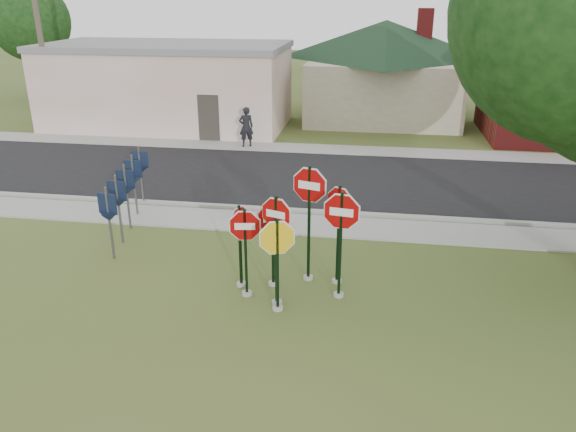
% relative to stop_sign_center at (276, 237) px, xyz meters
% --- Properties ---
extents(ground, '(120.00, 120.00, 0.00)m').
position_rel_stop_sign_center_xyz_m(ground, '(0.30, -0.85, -1.67)').
color(ground, '#384F1D').
rests_on(ground, ground).
extents(sidewalk_near, '(60.00, 1.60, 0.06)m').
position_rel_stop_sign_center_xyz_m(sidewalk_near, '(0.30, 4.65, -1.64)').
color(sidewalk_near, gray).
rests_on(sidewalk_near, ground).
extents(road, '(60.00, 7.00, 0.04)m').
position_rel_stop_sign_center_xyz_m(road, '(0.30, 9.15, -1.65)').
color(road, black).
rests_on(road, ground).
extents(sidewalk_far, '(60.00, 1.60, 0.06)m').
position_rel_stop_sign_center_xyz_m(sidewalk_far, '(0.30, 13.45, -1.64)').
color(sidewalk_far, gray).
rests_on(sidewalk_far, ground).
extents(curb, '(60.00, 0.20, 0.14)m').
position_rel_stop_sign_center_xyz_m(curb, '(0.30, 5.65, -1.60)').
color(curb, gray).
rests_on(curb, ground).
extents(stop_sign_center, '(0.94, 0.36, 2.70)m').
position_rel_stop_sign_center_xyz_m(stop_sign_center, '(0.00, 0.00, 0.00)').
color(stop_sign_center, gray).
rests_on(stop_sign_center, ground).
extents(stop_sign_yellow, '(1.02, 0.37, 2.29)m').
position_rel_stop_sign_center_xyz_m(stop_sign_yellow, '(0.06, -0.24, -0.29)').
color(stop_sign_yellow, gray).
rests_on(stop_sign_yellow, ground).
extents(stop_sign_left, '(0.99, 0.24, 2.25)m').
position_rel_stop_sign_center_xyz_m(stop_sign_left, '(-0.76, 0.29, -0.32)').
color(stop_sign_left, gray).
rests_on(stop_sign_left, ground).
extents(stop_sign_right, '(1.14, 0.24, 2.69)m').
position_rel_stop_sign_center_xyz_m(stop_sign_right, '(1.36, 0.56, 0.03)').
color(stop_sign_right, gray).
rests_on(stop_sign_right, ground).
extents(stop_sign_back_right, '(1.13, 0.35, 3.03)m').
position_rel_stop_sign_center_xyz_m(stop_sign_back_right, '(0.56, 1.29, 0.29)').
color(stop_sign_back_right, gray).
rests_on(stop_sign_back_right, ground).
extents(stop_sign_back_left, '(0.90, 0.65, 2.32)m').
position_rel_stop_sign_center_xyz_m(stop_sign_back_left, '(-0.24, 0.86, -0.25)').
color(stop_sign_back_left, gray).
rests_on(stop_sign_back_left, ground).
extents(stop_sign_far_right, '(0.84, 0.51, 2.59)m').
position_rel_stop_sign_center_xyz_m(stop_sign_far_right, '(1.27, 1.23, -0.09)').
color(stop_sign_far_right, gray).
rests_on(stop_sign_far_right, ground).
extents(stop_sign_far_left, '(0.37, 0.95, 2.17)m').
position_rel_stop_sign_center_xyz_m(stop_sign_far_left, '(-0.99, 0.70, -0.37)').
color(stop_sign_far_left, gray).
rests_on(stop_sign_far_left, ground).
extents(route_sign_row, '(1.43, 4.63, 2.00)m').
position_rel_stop_sign_center_xyz_m(route_sign_row, '(-5.10, 3.65, -0.44)').
color(route_sign_row, '#59595E').
rests_on(route_sign_row, ground).
extents(building_stucco, '(12.20, 6.20, 4.20)m').
position_rel_stop_sign_center_xyz_m(building_stucco, '(-8.70, 17.14, 0.48)').
color(building_stucco, silver).
rests_on(building_stucco, ground).
extents(building_house, '(11.60, 11.60, 6.20)m').
position_rel_stop_sign_center_xyz_m(building_house, '(2.31, 21.15, 1.98)').
color(building_house, beige).
rests_on(building_house, ground).
extents(utility_pole_near, '(2.20, 0.26, 9.50)m').
position_rel_stop_sign_center_xyz_m(utility_pole_near, '(-13.70, 14.35, 3.30)').
color(utility_pole_near, '#483E30').
rests_on(utility_pole_near, ground).
extents(bg_tree_left, '(4.90, 4.90, 7.35)m').
position_rel_stop_sign_center_xyz_m(bg_tree_left, '(-19.70, 23.15, 3.21)').
color(bg_tree_left, black).
rests_on(bg_tree_left, ground).
extents(pedestrian, '(0.77, 0.66, 1.79)m').
position_rel_stop_sign_center_xyz_m(pedestrian, '(-3.73, 13.35, -0.71)').
color(pedestrian, black).
rests_on(pedestrian, sidewalk_far).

